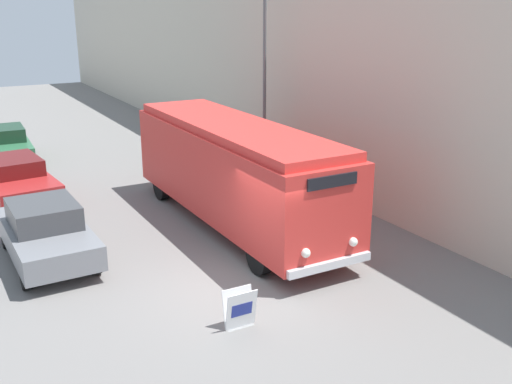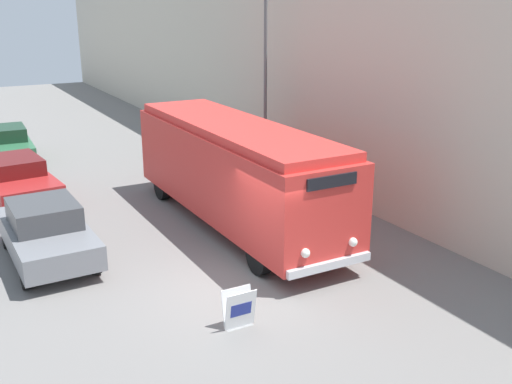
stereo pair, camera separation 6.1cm
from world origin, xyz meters
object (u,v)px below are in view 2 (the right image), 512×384
Objects in this scene: vintage_bus at (235,169)px; parked_car_mid at (15,179)px; parked_car_near at (46,232)px; streetlamp at (266,46)px; parked_car_far at (6,144)px; sign_board at (239,309)px.

vintage_bus reaches higher than parked_car_mid.
parked_car_near is at bearing 179.46° from vintage_bus.
vintage_bus reaches higher than parked_car_near.
streetlamp is (3.14, 3.70, 3.16)m from vintage_bus.
vintage_bus is 1.25× the size of streetlamp.
parked_car_near is at bearing -89.98° from parked_car_far.
parked_car_mid reaches higher than sign_board.
streetlamp reaches higher than vintage_bus.
sign_board is at bearing -64.15° from parked_car_near.
streetlamp is at bearing -41.11° from parked_car_far.
streetlamp is 9.65m from parked_car_mid.
sign_board is at bearing -81.32° from parked_car_mid.
vintage_bus is at bearing -51.22° from parked_car_mid.
parked_car_far is (-8.11, 7.66, -4.15)m from streetlamp.
vintage_bus reaches higher than sign_board.
parked_car_near reaches higher than parked_car_mid.
vintage_bus reaches higher than parked_car_far.
parked_car_near is (-8.55, -3.65, -4.12)m from streetlamp.
vintage_bus is 5.79m from streetlamp.
vintage_bus is at bearing -64.13° from parked_car_far.
sign_board is 0.11× the size of streetlamp.
parked_car_near is 11.31m from parked_car_far.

